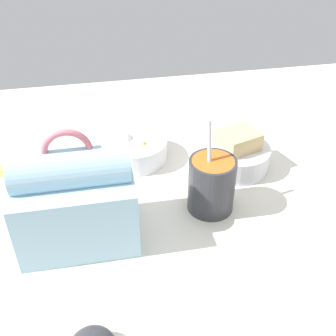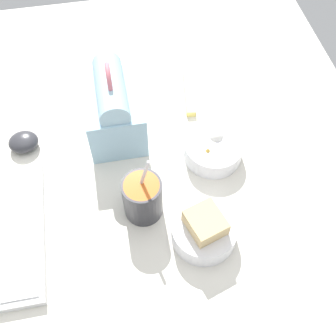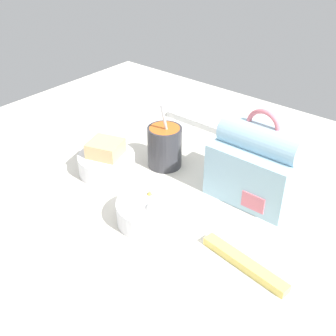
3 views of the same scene
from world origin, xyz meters
The scene contains 8 objects.
desk_surface centered at (0.00, 0.00, 1.00)cm, with size 140.00×110.00×2.00cm.
keyboard centered at (-8.57, 31.71, 3.02)cm, with size 32.35×12.61×2.10cm.
lunch_bag centered at (15.67, 7.21, 9.91)cm, with size 18.61×13.36×20.84cm.
soup_cup centered at (-7.71, 4.11, 7.39)cm, with size 8.33×8.33×17.17cm.
bento_bowl_sandwich centered at (-16.34, -7.21, 5.12)cm, with size 13.52×13.52×8.35cm.
bento_bowl_snacks centered at (3.68, -14.11, 4.52)cm, with size 13.64×13.64×5.99cm.
computer_mouse centered at (14.69, 29.63, 3.76)cm, with size 6.39×7.02×3.51cm.
chopstick_case centered at (25.40, -13.07, 2.80)cm, with size 18.19×4.88×1.60cm.
Camera 3 is at (49.39, -63.52, 58.07)cm, focal length 45.00 mm.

